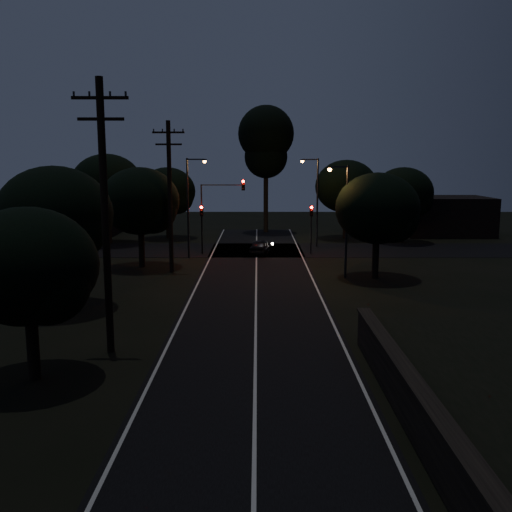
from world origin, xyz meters
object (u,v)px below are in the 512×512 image
object	(u,v)px
streetlight_c	(344,213)
streetlight_a	(190,201)
tall_pine	(266,141)
signal_right	(311,221)
utility_pole_far	(170,194)
streetlight_b	(315,196)
car	(261,247)
signal_mast	(222,203)
utility_pole_mid	(105,213)
signal_left	(202,220)

from	to	relation	value
streetlight_c	streetlight_a	bearing A→B (deg)	144.31
tall_pine	signal_right	bearing A→B (deg)	-76.51
utility_pole_far	streetlight_a	bearing A→B (deg)	83.41
streetlight_b	car	bearing A→B (deg)	-139.98
streetlight_a	car	bearing A→B (deg)	18.23
utility_pole_far	car	world-z (taller)	utility_pole_far
tall_pine	signal_mast	world-z (taller)	tall_pine
utility_pole_far	streetlight_b	world-z (taller)	utility_pole_far
tall_pine	signal_right	world-z (taller)	tall_pine
signal_right	streetlight_a	bearing A→B (deg)	-168.66
utility_pole_mid	signal_left	size ratio (longest dim) A/B	2.68
signal_left	streetlight_b	size ratio (longest dim) A/B	0.51
signal_mast	streetlight_a	bearing A→B (deg)	-140.23
signal_left	tall_pine	bearing A→B (deg)	69.54
utility_pole_far	car	xyz separation A→B (m)	(6.40, 7.88, -4.86)
tall_pine	streetlight_c	xyz separation A→B (m)	(4.83, -25.00, -5.51)
streetlight_a	utility_pole_far	bearing A→B (deg)	-96.59
signal_mast	streetlight_c	bearing A→B (deg)	-48.81
car	streetlight_a	bearing A→B (deg)	31.52
signal_mast	utility_pole_far	bearing A→B (deg)	-111.11
tall_pine	streetlight_b	world-z (taller)	tall_pine
utility_pole_far	signal_left	world-z (taller)	utility_pole_far
utility_pole_far	streetlight_b	bearing A→B (deg)	46.70
signal_right	streetlight_a	world-z (taller)	streetlight_a
streetlight_b	utility_pole_far	bearing A→B (deg)	-133.30
utility_pole_far	signal_mast	bearing A→B (deg)	68.89
signal_left	streetlight_b	bearing A→B (deg)	22.05
utility_pole_mid	signal_left	bearing A→B (deg)	86.79
utility_pole_far	tall_pine	bearing A→B (deg)	73.07
car	streetlight_c	bearing A→B (deg)	132.08
utility_pole_mid	streetlight_a	xyz separation A→B (m)	(0.69, 23.00, -1.10)
utility_pole_mid	tall_pine	world-z (taller)	tall_pine
utility_pole_mid	streetlight_c	xyz separation A→B (m)	(11.83, 15.00, -1.39)
streetlight_a	signal_mast	bearing A→B (deg)	39.77
streetlight_b	tall_pine	bearing A→B (deg)	111.38
signal_right	streetlight_b	bearing A→B (deg)	80.00
utility_pole_mid	streetlight_c	distance (m)	19.15
signal_right	streetlight_a	size ratio (longest dim) A/B	0.51
tall_pine	streetlight_b	size ratio (longest dim) A/B	1.71
signal_mast	streetlight_b	world-z (taller)	streetlight_b
utility_pole_mid	utility_pole_far	size ratio (longest dim) A/B	1.05
utility_pole_far	signal_mast	size ratio (longest dim) A/B	1.68
utility_pole_far	signal_left	xyz separation A→B (m)	(1.40, 7.99, -2.65)
car	signal_right	bearing A→B (deg)	-165.24
streetlight_b	streetlight_a	bearing A→B (deg)	-150.52
signal_right	signal_mast	world-z (taller)	signal_mast
signal_right	signal_left	bearing A→B (deg)	180.00
tall_pine	streetlight_a	xyz separation A→B (m)	(-6.31, -17.00, -5.23)
utility_pole_far	streetlight_c	size ratio (longest dim) A/B	1.40
utility_pole_mid	utility_pole_far	xyz separation A→B (m)	(0.00, 17.00, -0.25)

